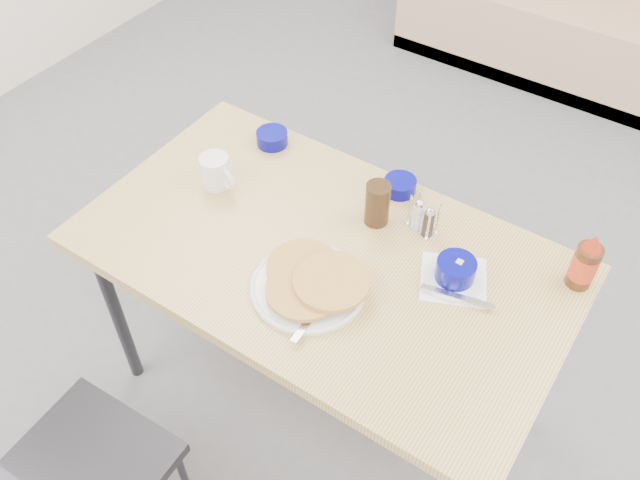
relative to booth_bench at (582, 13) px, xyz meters
The scene contains 11 objects.
ground 2.81m from the booth_bench, 90.00° to the right, with size 6.00×6.00×0.00m, color slate.
booth_bench is the anchor object (origin of this frame).
dining_table 2.56m from the booth_bench, 90.00° to the right, with size 1.40×0.80×0.76m.
pancake_plate 2.70m from the booth_bench, 88.97° to the right, with size 0.32×0.33×0.06m.
coffee_mug 2.56m from the booth_bench, 99.82° to the right, with size 0.13×0.09×0.10m.
grits_setting 2.49m from the booth_bench, 81.65° to the right, with size 0.25×0.24×0.07m.
creamer_bowl 2.30m from the booth_bench, 100.40° to the right, with size 0.10×0.10×0.05m.
butter_bowl 2.24m from the booth_bench, 88.50° to the right, with size 0.10×0.10×0.04m.
amber_tumbler 2.39m from the booth_bench, 88.48° to the right, with size 0.07×0.07×0.14m, color #31200F.
condiment_caddy 2.35m from the booth_bench, 85.26° to the right, with size 0.10×0.08×0.11m.
syrup_bottle 2.38m from the booth_bench, 74.09° to the right, with size 0.07×0.07×0.18m.
Camera 1 is at (0.71, -0.83, 2.19)m, focal length 38.00 mm.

